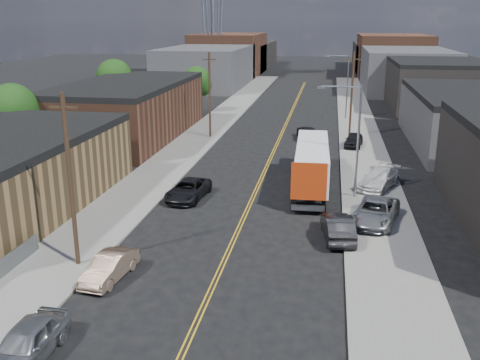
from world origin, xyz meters
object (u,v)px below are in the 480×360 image
(car_left_c, at_px, (188,190))
(car_right_oncoming, at_px, (338,227))
(car_left_a, at_px, (26,343))
(car_right_lot_a, at_px, (376,212))
(car_ahead_truck, at_px, (307,133))
(car_left_b, at_px, (109,267))
(semi_truck, at_px, (313,160))
(car_right_lot_b, at_px, (379,179))
(car_right_lot_c, at_px, (354,140))

(car_left_c, height_order, car_right_oncoming, car_right_oncoming)
(car_left_a, xyz_separation_m, car_right_lot_a, (15.42, 18.19, 0.13))
(car_right_lot_a, distance_m, car_ahead_truck, 27.49)
(car_ahead_truck, bearing_deg, car_left_b, -110.65)
(semi_truck, relative_size, car_right_lot_b, 2.82)
(semi_truck, relative_size, car_left_b, 3.48)
(car_left_a, relative_size, car_right_oncoming, 0.96)
(car_left_b, distance_m, car_right_lot_a, 18.37)
(car_left_a, relative_size, car_right_lot_b, 0.90)
(car_right_lot_a, relative_size, car_ahead_truck, 1.21)
(semi_truck, xyz_separation_m, car_right_lot_b, (5.55, -0.26, -1.31))
(car_left_a, height_order, car_right_lot_b, car_right_lot_b)
(car_left_a, height_order, car_left_c, car_left_a)
(car_right_oncoming, distance_m, car_right_lot_c, 26.23)
(car_right_lot_c, bearing_deg, car_right_lot_a, -79.80)
(car_left_a, xyz_separation_m, car_right_lot_c, (14.75, 41.37, 0.08))
(semi_truck, bearing_deg, car_right_oncoming, -81.39)
(car_left_a, height_order, car_right_lot_a, car_right_lot_a)
(semi_truck, height_order, car_left_b, semi_truck)
(car_right_lot_a, distance_m, car_right_lot_b, 8.27)
(car_left_a, height_order, car_right_lot_c, car_right_lot_c)
(car_left_c, bearing_deg, car_left_a, -87.68)
(car_right_lot_b, height_order, car_ahead_truck, car_right_lot_b)
(car_right_oncoming, xyz_separation_m, car_right_lot_b, (3.45, 11.20, 0.10))
(car_right_oncoming, bearing_deg, car_left_b, 24.71)
(car_left_a, distance_m, car_right_oncoming, 19.90)
(semi_truck, relative_size, car_left_a, 3.13)
(car_left_a, relative_size, car_right_lot_c, 1.10)
(semi_truck, xyz_separation_m, car_left_a, (-10.73, -26.68, -1.41))
(car_right_lot_a, bearing_deg, car_right_oncoming, -116.41)
(car_left_b, bearing_deg, car_right_oncoming, 39.31)
(car_right_lot_c, height_order, car_ahead_truck, car_right_lot_c)
(car_right_oncoming, xyz_separation_m, car_right_lot_c, (1.91, 26.16, 0.07))
(car_left_c, xyz_separation_m, car_right_lot_c, (13.51, 19.97, 0.15))
(car_left_c, bearing_deg, car_ahead_truck, 76.47)
(car_left_a, bearing_deg, car_right_lot_a, 50.21)
(car_ahead_truck, bearing_deg, car_left_c, -116.43)
(car_right_lot_c, bearing_deg, car_ahead_truck, 154.05)
(car_left_a, xyz_separation_m, car_ahead_truck, (9.44, 45.02, -0.16))
(car_left_c, height_order, car_right_lot_c, car_right_lot_c)
(car_left_a, xyz_separation_m, car_right_lot_b, (16.28, 26.41, 0.11))
(semi_truck, bearing_deg, car_ahead_truck, 92.28)
(semi_truck, relative_size, car_ahead_truck, 3.16)
(car_right_lot_b, bearing_deg, car_left_c, -136.13)
(car_left_a, distance_m, car_ahead_truck, 46.00)
(car_right_lot_a, height_order, car_right_lot_c, car_right_lot_a)
(car_right_oncoming, bearing_deg, car_right_lot_c, -101.66)
(car_right_lot_b, bearing_deg, car_right_lot_a, -70.57)
(car_left_c, bearing_deg, car_right_lot_a, -7.13)
(car_left_a, bearing_deg, car_left_c, 87.19)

